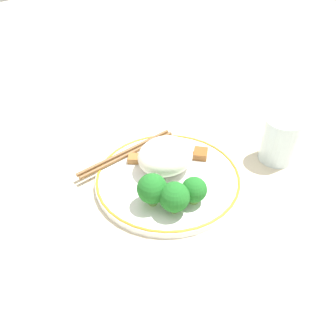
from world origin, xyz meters
The scene contains 13 objects.
ground_plane centered at (0.00, 0.00, 0.00)m, with size 3.00×3.00×0.00m, color beige.
plate centered at (0.00, 0.00, 0.01)m, with size 0.27×0.27×0.02m.
rice_mound centered at (0.01, 0.02, 0.04)m, with size 0.11×0.10×0.06m.
broccoli_back_left centered at (-0.07, -0.03, 0.05)m, with size 0.05×0.05×0.06m.
broccoli_back_center centered at (-0.05, -0.07, 0.04)m, with size 0.05×0.05×0.06m.
broccoli_back_right centered at (-0.01, -0.08, 0.04)m, with size 0.04×0.04×0.05m.
meat_near_front centered at (0.09, 0.00, 0.02)m, with size 0.04×0.04×0.01m.
meat_near_left centered at (-0.02, 0.08, 0.02)m, with size 0.04×0.04×0.01m.
meat_near_right centered at (0.04, 0.04, 0.02)m, with size 0.04×0.04×0.01m.
meat_near_back centered at (0.06, 0.08, 0.02)m, with size 0.04×0.03×0.01m.
meat_on_rice_edge centered at (0.07, 0.03, 0.02)m, with size 0.03×0.04×0.01m.
chopsticks centered at (-0.01, 0.10, 0.02)m, with size 0.22×0.03×0.01m.
drinking_glass centered at (0.21, -0.10, 0.05)m, with size 0.07×0.07×0.09m.
Camera 1 is at (-0.31, -0.33, 0.42)m, focal length 35.00 mm.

